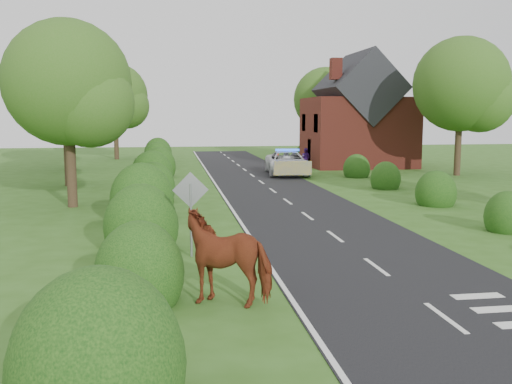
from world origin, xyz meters
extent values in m
plane|color=#325B1A|center=(0.00, 0.00, 0.00)|extent=(120.00, 120.00, 0.00)
cube|color=black|center=(0.00, 15.00, 0.01)|extent=(6.00, 70.00, 0.02)
cube|color=white|center=(0.00, -4.00, 0.03)|extent=(0.12, 1.80, 0.01)
cube|color=white|center=(0.00, 0.00, 0.03)|extent=(0.12, 1.80, 0.01)
cube|color=white|center=(0.00, 4.00, 0.03)|extent=(0.12, 1.80, 0.01)
cube|color=white|center=(0.00, 8.00, 0.03)|extent=(0.12, 1.80, 0.01)
cube|color=white|center=(0.00, 12.00, 0.03)|extent=(0.12, 1.80, 0.01)
cube|color=white|center=(0.00, 16.00, 0.03)|extent=(0.12, 1.80, 0.01)
cube|color=white|center=(0.00, 20.00, 0.03)|extent=(0.12, 1.80, 0.01)
cube|color=white|center=(0.00, 24.00, 0.03)|extent=(0.12, 1.80, 0.01)
cube|color=white|center=(0.00, 28.00, 0.03)|extent=(0.12, 1.80, 0.01)
cube|color=white|center=(0.00, 32.00, 0.03)|extent=(0.12, 1.80, 0.01)
cube|color=white|center=(0.00, 36.00, 0.03)|extent=(0.12, 1.80, 0.01)
cube|color=white|center=(0.00, 40.00, 0.03)|extent=(0.12, 1.80, 0.01)
cube|color=white|center=(0.00, 44.00, 0.03)|extent=(0.12, 1.80, 0.01)
cube|color=white|center=(0.00, 48.00, 0.03)|extent=(0.12, 1.80, 0.01)
cube|color=white|center=(-2.90, 15.00, 0.03)|extent=(0.12, 70.00, 0.01)
cube|color=white|center=(1.40, -3.70, 0.03)|extent=(1.20, 0.35, 0.01)
cube|color=white|center=(1.40, -2.80, 0.03)|extent=(1.20, 0.35, 0.01)
ellipsoid|color=black|center=(-6.60, -7.00, 0.77)|extent=(2.40, 2.52, 2.80)
ellipsoid|color=black|center=(-6.30, -2.00, 0.66)|extent=(2.00, 2.10, 2.40)
ellipsoid|color=black|center=(-6.50, 3.00, 0.74)|extent=(2.30, 2.41, 2.70)
ellipsoid|color=black|center=(-6.70, 8.00, 0.83)|extent=(2.50, 2.62, 3.00)
ellipsoid|color=black|center=(-6.40, 13.00, 0.69)|extent=(2.10, 2.20, 2.50)
ellipsoid|color=black|center=(-6.60, 18.00, 0.77)|extent=(2.40, 2.52, 2.80)
ellipsoid|color=black|center=(-6.30, 24.00, 0.72)|extent=(2.20, 2.31, 2.60)
ellipsoid|color=black|center=(-6.50, 30.00, 0.74)|extent=(2.30, 2.41, 2.70)
ellipsoid|color=black|center=(-6.60, 36.00, 0.77)|extent=(2.40, 2.52, 2.80)
ellipsoid|color=black|center=(6.40, 4.00, 0.52)|extent=(1.60, 1.68, 1.90)
ellipsoid|color=black|center=(6.60, 10.00, 0.58)|extent=(1.90, 2.00, 2.10)
ellipsoid|color=black|center=(6.50, 16.00, 0.55)|extent=(1.70, 1.78, 2.00)
ellipsoid|color=black|center=(6.80, 22.00, 0.55)|extent=(1.80, 1.89, 2.00)
ellipsoid|color=black|center=(6.60, 36.00, 0.55)|extent=(1.70, 1.78, 2.00)
cylinder|color=#332316|center=(-10.00, 12.00, 1.98)|extent=(0.44, 0.44, 3.96)
sphere|color=#32601A|center=(-10.00, 12.00, 5.58)|extent=(5.60, 5.60, 5.60)
sphere|color=#436824|center=(-9.02, 11.44, 4.68)|extent=(3.92, 3.92, 3.92)
cylinder|color=#332316|center=(-11.50, 20.00, 1.87)|extent=(0.44, 0.44, 3.74)
sphere|color=#32601A|center=(-11.50, 20.00, 5.27)|extent=(5.60, 5.60, 5.60)
sphere|color=#436824|center=(-10.52, 19.44, 4.42)|extent=(3.92, 3.92, 3.92)
cylinder|color=#332316|center=(-13.00, 30.00, 2.42)|extent=(0.44, 0.44, 4.84)
sphere|color=#32601A|center=(-13.00, 30.00, 6.82)|extent=(6.80, 6.80, 6.80)
sphere|color=#436824|center=(-11.81, 29.32, 5.72)|extent=(4.76, 4.76, 4.76)
cylinder|color=#332316|center=(-10.50, 40.00, 2.09)|extent=(0.44, 0.44, 4.18)
sphere|color=#32601A|center=(-10.50, 40.00, 5.89)|extent=(6.00, 6.00, 6.00)
sphere|color=#436824|center=(-9.45, 39.40, 4.94)|extent=(4.20, 4.20, 4.20)
cylinder|color=#332316|center=(14.00, 22.00, 2.20)|extent=(0.44, 0.44, 4.40)
sphere|color=#32601A|center=(14.00, 22.00, 6.20)|extent=(6.40, 6.40, 6.40)
sphere|color=#436824|center=(15.12, 21.36, 5.20)|extent=(4.48, 4.48, 4.48)
cylinder|color=#332316|center=(9.00, 38.00, 1.98)|extent=(0.44, 0.44, 3.96)
sphere|color=#32601A|center=(9.00, 38.00, 5.58)|extent=(6.00, 6.00, 6.00)
sphere|color=#436824|center=(10.05, 37.40, 4.68)|extent=(4.20, 4.20, 4.20)
cylinder|color=gray|center=(-5.00, 2.00, 1.10)|extent=(0.08, 0.08, 2.20)
cube|color=gray|center=(-5.00, 2.00, 2.00)|extent=(1.06, 0.04, 1.06)
cube|color=maroon|center=(9.50, 30.00, 2.75)|extent=(8.00, 7.00, 5.50)
cube|color=black|center=(9.50, 30.00, 6.20)|extent=(5.94, 7.40, 5.94)
cube|color=maroon|center=(7.00, 28.00, 7.60)|extent=(0.80, 0.80, 1.60)
imported|color=maroon|center=(-4.31, -2.11, 0.87)|extent=(2.74, 1.97, 1.75)
imported|color=silver|center=(2.50, 24.17, 0.83)|extent=(3.24, 6.15, 1.65)
cube|color=yellow|center=(2.24, 21.18, 0.74)|extent=(2.46, 0.27, 0.91)
cube|color=blue|center=(2.50, 24.17, 1.73)|extent=(1.66, 0.42, 0.14)
imported|color=#A82A1D|center=(2.24, 26.83, 0.82)|extent=(0.71, 0.67, 1.63)
imported|color=#401A7C|center=(4.93, 28.82, 0.78)|extent=(0.96, 0.95, 1.56)
camera|label=1|loc=(-5.57, -14.62, 4.20)|focal=40.00mm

